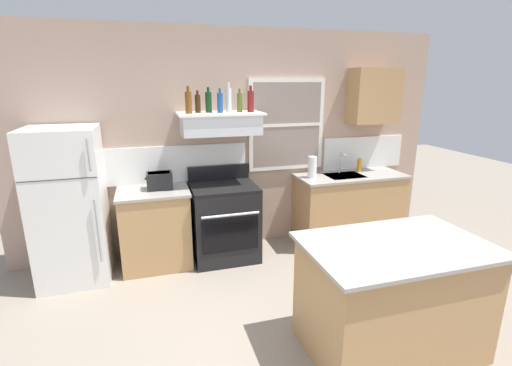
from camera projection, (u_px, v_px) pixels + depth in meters
ground_plane at (306, 356)px, 2.91m from camera, size 16.00×16.00×0.00m
back_wall at (239, 142)px, 4.61m from camera, size 5.40×0.11×2.70m
refrigerator at (70, 206)px, 3.87m from camera, size 0.70×0.72×1.65m
counter_left_of_stove at (156, 228)px, 4.25m from camera, size 0.79×0.63×0.91m
toaster at (159, 180)px, 4.16m from camera, size 0.30×0.20×0.19m
stove_range at (224, 221)px, 4.44m from camera, size 0.76×0.69×1.09m
range_hood_shelf at (220, 123)px, 4.22m from camera, size 0.96×0.52×0.24m
bottle_amber_wine at (188, 102)px, 4.01m from camera, size 0.07×0.07×0.29m
bottle_brown_stout at (198, 103)px, 4.12m from camera, size 0.06×0.06×0.24m
bottle_dark_green_wine at (209, 102)px, 4.15m from camera, size 0.07×0.07×0.28m
bottle_blue_liqueur at (220, 103)px, 4.11m from camera, size 0.07×0.07×0.27m
bottle_clear_tall at (229, 100)px, 4.19m from camera, size 0.06×0.06×0.33m
bottle_olive_oil_square at (240, 102)px, 4.21m from camera, size 0.06×0.06×0.26m
bottle_red_label_wine at (251, 101)px, 4.19m from camera, size 0.07×0.07×0.30m
counter_right_with_sink at (348, 207)px, 4.94m from camera, size 1.43×0.63×0.91m
sink_faucet at (341, 160)px, 4.84m from camera, size 0.03×0.17×0.28m
paper_towel_roll at (312, 167)px, 4.63m from camera, size 0.11×0.11×0.27m
dish_soap_bottle at (359, 165)px, 4.94m from camera, size 0.06×0.06×0.18m
kitchen_island at (392, 297)px, 2.90m from camera, size 1.40×0.90×0.91m
upper_cabinet_right at (374, 96)px, 4.78m from camera, size 0.64×0.32×0.70m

